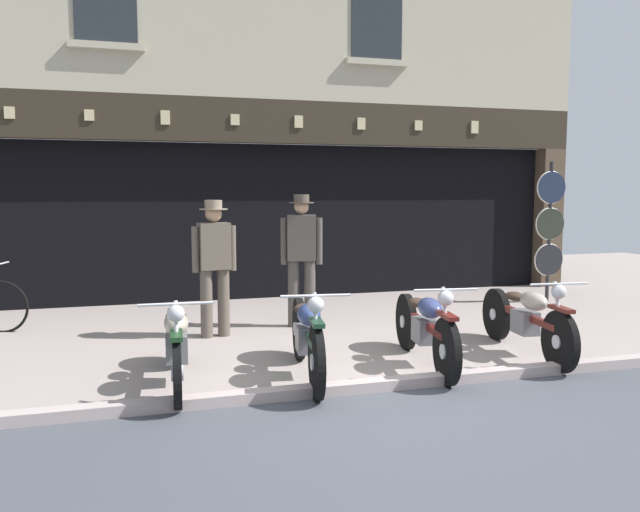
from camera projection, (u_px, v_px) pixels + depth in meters
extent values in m
cube|color=gray|center=(268.00, 303.00, 10.52)|extent=(23.46, 10.00, 0.08)
cube|color=#AF9D9A|center=(377.00, 389.00, 5.83)|extent=(23.46, 0.16, 0.18)
cube|color=black|center=(244.00, 217.00, 12.58)|extent=(10.55, 4.00, 2.60)
cube|color=#4C3D2D|center=(547.00, 218.00, 12.11)|extent=(0.44, 0.36, 2.60)
cube|color=#23282D|center=(261.00, 214.00, 10.89)|extent=(10.09, 0.03, 2.18)
cube|color=#2D251B|center=(265.00, 122.00, 10.33)|extent=(11.46, 0.24, 0.70)
cube|color=#C6B789|center=(9.00, 113.00, 9.13)|extent=(0.14, 0.03, 0.17)
cube|color=#C6B789|center=(89.00, 115.00, 9.44)|extent=(0.14, 0.03, 0.16)
cube|color=#C6B789|center=(165.00, 118.00, 9.75)|extent=(0.14, 0.03, 0.22)
cube|color=#C6B789|center=(235.00, 120.00, 10.05)|extent=(0.14, 0.03, 0.17)
cube|color=#C6B789|center=(299.00, 122.00, 10.35)|extent=(0.14, 0.03, 0.20)
cube|color=#C6B789|center=(361.00, 124.00, 10.66)|extent=(0.14, 0.03, 0.20)
cube|color=#C6B789|center=(418.00, 125.00, 10.95)|extent=(0.14, 0.03, 0.17)
cube|color=#C6B789|center=(475.00, 127.00, 11.26)|extent=(0.14, 0.03, 0.22)
cube|color=#B1A88F|center=(263.00, 14.00, 10.22)|extent=(11.46, 0.40, 2.74)
cube|color=#B1A88F|center=(107.00, 46.00, 9.38)|extent=(1.10, 0.12, 0.10)
cube|color=#23282D|center=(377.00, 20.00, 10.55)|extent=(0.90, 0.02, 1.30)
cube|color=#B1A88F|center=(377.00, 62.00, 10.59)|extent=(1.10, 0.12, 0.10)
cylinder|color=black|center=(177.00, 373.00, 5.31)|extent=(0.11, 0.61, 0.61)
cylinder|color=silver|center=(177.00, 373.00, 5.31)|extent=(0.11, 0.14, 0.13)
cylinder|color=black|center=(177.00, 336.00, 6.65)|extent=(0.12, 0.61, 0.61)
cylinder|color=silver|center=(177.00, 336.00, 6.65)|extent=(0.12, 0.14, 0.13)
cube|color=#1A3A1D|center=(177.00, 340.00, 5.97)|extent=(0.15, 1.27, 0.07)
cube|color=slate|center=(177.00, 347.00, 5.97)|extent=(0.22, 0.33, 0.26)
ellipsoid|color=#ADA18A|center=(176.00, 323.00, 5.79)|extent=(0.25, 0.47, 0.20)
ellipsoid|color=#38281E|center=(176.00, 316.00, 6.19)|extent=(0.22, 0.31, 0.10)
cube|color=#1A3A1D|center=(176.00, 335.00, 5.28)|extent=(0.12, 0.37, 0.04)
sphere|color=silver|center=(176.00, 313.00, 5.32)|extent=(0.15, 0.15, 0.15)
cylinder|color=silver|center=(176.00, 304.00, 5.31)|extent=(0.62, 0.06, 0.02)
cylinder|color=silver|center=(176.00, 338.00, 5.32)|extent=(0.05, 0.25, 0.61)
cylinder|color=black|center=(317.00, 362.00, 5.55)|extent=(0.16, 0.67, 0.67)
cylinder|color=silver|center=(317.00, 362.00, 5.55)|extent=(0.12, 0.16, 0.15)
cylinder|color=black|center=(299.00, 329.00, 6.88)|extent=(0.17, 0.67, 0.67)
cylinder|color=silver|center=(299.00, 329.00, 6.88)|extent=(0.13, 0.16, 0.15)
cube|color=#193627|center=(307.00, 332.00, 6.20)|extent=(0.24, 1.25, 0.07)
cube|color=slate|center=(307.00, 338.00, 6.21)|extent=(0.24, 0.34, 0.26)
ellipsoid|color=navy|center=(309.00, 315.00, 6.02)|extent=(0.28, 0.49, 0.20)
ellipsoid|color=#38281E|center=(304.00, 309.00, 6.42)|extent=(0.24, 0.33, 0.10)
cube|color=#193627|center=(317.00, 322.00, 5.51)|extent=(0.15, 0.37, 0.04)
sphere|color=silver|center=(316.00, 305.00, 5.55)|extent=(0.15, 0.15, 0.15)
cylinder|color=silver|center=(316.00, 296.00, 5.54)|extent=(0.62, 0.11, 0.02)
cylinder|color=silver|center=(316.00, 329.00, 5.55)|extent=(0.07, 0.24, 0.62)
cylinder|color=black|center=(447.00, 352.00, 5.95)|extent=(0.16, 0.65, 0.64)
cylinder|color=silver|center=(447.00, 352.00, 5.95)|extent=(0.12, 0.15, 0.14)
cylinder|color=black|center=(406.00, 321.00, 7.31)|extent=(0.17, 0.65, 0.64)
cylinder|color=silver|center=(406.00, 321.00, 7.31)|extent=(0.13, 0.16, 0.14)
cube|color=#5B1915|center=(425.00, 324.00, 6.62)|extent=(0.25, 1.27, 0.07)
cube|color=slate|center=(424.00, 330.00, 6.63)|extent=(0.24, 0.35, 0.26)
ellipsoid|color=navy|center=(430.00, 308.00, 6.44)|extent=(0.28, 0.49, 0.20)
ellipsoid|color=#38281E|center=(418.00, 303.00, 6.85)|extent=(0.24, 0.33, 0.10)
cube|color=#5B1915|center=(448.00, 316.00, 5.92)|extent=(0.15, 0.37, 0.04)
sphere|color=silver|center=(446.00, 298.00, 5.96)|extent=(0.15, 0.15, 0.15)
cylinder|color=silver|center=(446.00, 290.00, 5.95)|extent=(0.62, 0.11, 0.02)
cylinder|color=silver|center=(446.00, 320.00, 5.96)|extent=(0.07, 0.24, 0.62)
cylinder|color=black|center=(560.00, 342.00, 6.36)|extent=(0.14, 0.64, 0.63)
cylinder|color=silver|center=(560.00, 342.00, 6.36)|extent=(0.12, 0.15, 0.14)
cylinder|color=black|center=(496.00, 314.00, 7.78)|extent=(0.15, 0.64, 0.63)
cylinder|color=silver|center=(496.00, 314.00, 7.78)|extent=(0.13, 0.15, 0.14)
cube|color=#551C16|center=(525.00, 316.00, 7.06)|extent=(0.22, 1.33, 0.07)
cube|color=slate|center=(525.00, 322.00, 7.07)|extent=(0.24, 0.34, 0.26)
ellipsoid|color=#AB9C8D|center=(534.00, 301.00, 6.87)|extent=(0.27, 0.48, 0.20)
ellipsoid|color=#38281E|center=(515.00, 296.00, 7.29)|extent=(0.23, 0.32, 0.10)
cube|color=#551C16|center=(561.00, 309.00, 6.33)|extent=(0.14, 0.37, 0.04)
sphere|color=silver|center=(559.00, 292.00, 6.37)|extent=(0.15, 0.15, 0.15)
cylinder|color=silver|center=(559.00, 284.00, 6.36)|extent=(0.62, 0.10, 0.02)
cylinder|color=silver|center=(559.00, 313.00, 6.37)|extent=(0.06, 0.24, 0.62)
cylinder|color=brown|center=(224.00, 302.00, 7.96)|extent=(0.15, 0.15, 0.87)
cylinder|color=brown|center=(206.00, 303.00, 7.87)|extent=(0.15, 0.15, 0.87)
cube|color=brown|center=(214.00, 246.00, 7.84)|extent=(0.41, 0.27, 0.58)
cube|color=silver|center=(212.00, 240.00, 7.94)|extent=(0.14, 0.04, 0.32)
cube|color=maroon|center=(211.00, 241.00, 7.95)|extent=(0.05, 0.02, 0.30)
cylinder|color=brown|center=(232.00, 248.00, 7.94)|extent=(0.09, 0.09, 0.57)
cylinder|color=brown|center=(195.00, 249.00, 7.75)|extent=(0.09, 0.09, 0.57)
sphere|color=tan|center=(214.00, 214.00, 7.80)|extent=(0.20, 0.20, 0.20)
cylinder|color=#7F705B|center=(213.00, 209.00, 7.79)|extent=(0.35, 0.35, 0.01)
cylinder|color=#7F705B|center=(213.00, 205.00, 7.79)|extent=(0.21, 0.21, 0.11)
cylinder|color=#47423D|center=(310.00, 293.00, 8.52)|extent=(0.15, 0.15, 0.92)
cylinder|color=#47423D|center=(294.00, 293.00, 8.50)|extent=(0.15, 0.15, 0.92)
cube|color=#47423D|center=(302.00, 238.00, 8.43)|extent=(0.42, 0.30, 0.61)
cube|color=silver|center=(301.00, 232.00, 8.54)|extent=(0.14, 0.05, 0.34)
cube|color=black|center=(301.00, 233.00, 8.55)|extent=(0.05, 0.02, 0.32)
cylinder|color=#47423D|center=(319.00, 241.00, 8.45)|extent=(0.09, 0.09, 0.62)
cylinder|color=#47423D|center=(284.00, 241.00, 8.43)|extent=(0.09, 0.09, 0.62)
sphere|color=tan|center=(301.00, 207.00, 8.39)|extent=(0.20, 0.20, 0.20)
cylinder|color=#4C4238|center=(301.00, 203.00, 8.38)|extent=(0.33, 0.33, 0.01)
cylinder|color=#4C4238|center=(301.00, 199.00, 8.38)|extent=(0.21, 0.21, 0.11)
cylinder|color=#232328|center=(549.00, 233.00, 10.27)|extent=(0.06, 0.06, 2.29)
cylinder|color=#192338|center=(552.00, 187.00, 10.18)|extent=(0.51, 0.03, 0.51)
torus|color=silver|center=(551.00, 187.00, 10.19)|extent=(0.53, 0.04, 0.53)
cylinder|color=#23281E|center=(550.00, 224.00, 10.24)|extent=(0.51, 0.03, 0.51)
torus|color=silver|center=(550.00, 224.00, 10.25)|extent=(0.53, 0.04, 0.53)
cylinder|color=black|center=(549.00, 260.00, 10.30)|extent=(0.51, 0.03, 0.51)
torus|color=silver|center=(548.00, 260.00, 10.32)|extent=(0.53, 0.04, 0.53)
cube|color=beige|center=(127.00, 201.00, 10.11)|extent=(0.83, 0.02, 1.02)
cube|color=#1E3323|center=(126.00, 175.00, 10.05)|extent=(0.83, 0.01, 0.20)
cube|color=silver|center=(43.00, 195.00, 9.75)|extent=(0.66, 0.02, 1.11)
cube|color=#232328|center=(41.00, 166.00, 9.69)|extent=(0.66, 0.01, 0.20)
torus|color=black|center=(2.00, 307.00, 8.18)|extent=(0.68, 0.21, 0.69)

